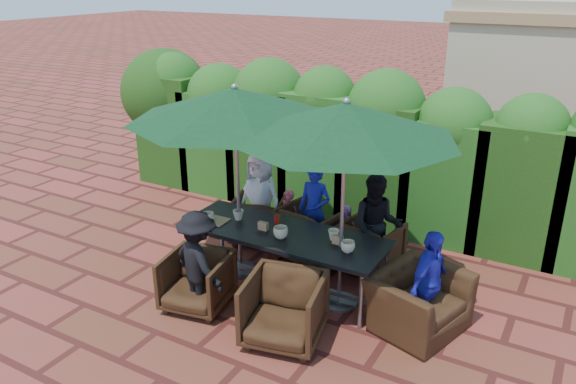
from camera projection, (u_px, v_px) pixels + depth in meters
The scene contains 30 objects.
ground at pixel (278, 278), 7.21m from camera, with size 80.00×80.00×0.00m, color maroon.
dining_table at pixel (283, 238), 6.77m from camera, with size 2.55×0.90×0.75m.
umbrella_left at pixel (235, 105), 6.59m from camera, with size 2.58×2.58×2.46m.
umbrella_right at pixel (346, 121), 5.86m from camera, with size 2.45×2.45×2.46m.
chair_far_left at pixel (259, 217), 8.08m from camera, with size 0.72×0.67×0.74m, color black.
chair_far_mid at pixel (310, 230), 7.59m from camera, with size 0.79×0.74×0.81m, color black.
chair_far_right at pixel (370, 243), 7.33m from camera, with size 0.70×0.66×0.72m, color black.
chair_near_left at pixel (197, 279), 6.47m from camera, with size 0.71×0.66×0.73m, color black.
chair_near_right at pixel (284, 307), 5.86m from camera, with size 0.79×0.74×0.81m, color black.
chair_end_right at pixel (418, 292), 6.06m from camera, with size 0.99×0.65×0.87m, color black.
adult_far_left at pixel (261, 199), 7.88m from camera, with size 0.68×0.40×1.38m, color white.
adult_far_mid at pixel (314, 210), 7.63m from camera, with size 0.46×0.38×1.28m, color #2125B7.
adult_far_right at pixel (377, 226), 7.07m from camera, with size 0.65×0.40×1.35m, color black.
adult_near_left at pixel (198, 263), 6.31m from camera, with size 0.79×0.36×1.23m, color black.
adult_end_right at pixel (429, 283), 5.92m from camera, with size 0.70×0.35×1.20m, color #2125B7.
child_left at pixel (288, 219), 7.90m from camera, with size 0.31×0.25×0.85m, color #EF5468.
child_right at pixel (345, 233), 7.55m from camera, with size 0.28×0.23×0.78m, color purple.
pedestrian_a at pixel (468, 150), 9.73m from camera, with size 1.47×0.53×1.58m, color #268B2D.
pedestrian_b at pixel (529, 148), 9.39m from camera, with size 0.89×0.54×1.85m, color #EF5468.
cup_a at pixel (208, 217), 7.01m from camera, with size 0.15×0.15×0.12m, color beige.
cup_b at pixel (238, 215), 7.06m from camera, with size 0.14×0.14×0.13m, color beige.
cup_c at pixel (281, 232), 6.57m from camera, with size 0.18×0.18×0.14m, color beige.
cup_d at pixel (334, 235), 6.53m from camera, with size 0.13×0.13×0.13m, color beige.
cup_e at pixel (348, 247), 6.24m from camera, with size 0.16×0.16×0.13m, color beige.
ketchup_bottle at pixel (276, 221), 6.82m from camera, with size 0.04×0.04×0.17m, color #B20C0A.
sauce_bottle at pixel (279, 222), 6.82m from camera, with size 0.04×0.04×0.17m, color #4C230C.
serving_tray at pixel (214, 220), 7.05m from camera, with size 0.35×0.25×0.02m, color #A17E4E.
number_block_left at pixel (263, 226), 6.78m from camera, with size 0.12×0.06×0.10m, color tan.
number_block_right at pixel (338, 240), 6.43m from camera, with size 0.12×0.06×0.10m, color tan.
hedge_wall at pixel (345, 134), 8.67m from camera, with size 9.10×1.60×2.40m.
Camera 1 is at (3.22, -5.43, 3.66)m, focal length 35.00 mm.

